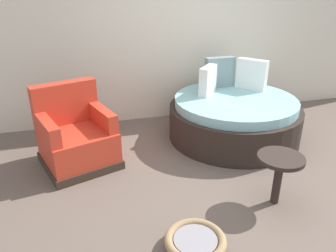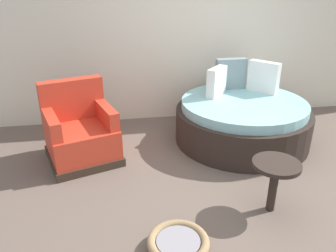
{
  "view_description": "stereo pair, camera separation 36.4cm",
  "coord_description": "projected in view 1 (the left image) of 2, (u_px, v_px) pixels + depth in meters",
  "views": [
    {
      "loc": [
        -1.55,
        -2.79,
        2.04
      ],
      "look_at": [
        -0.65,
        0.41,
        0.55
      ],
      "focal_mm": 35.13,
      "sensor_mm": 36.0,
      "label": 1
    },
    {
      "loc": [
        -1.19,
        -2.86,
        2.04
      ],
      "look_at": [
        -0.65,
        0.41,
        0.55
      ],
      "focal_mm": 35.13,
      "sensor_mm": 36.0,
      "label": 2
    }
  ],
  "objects": [
    {
      "name": "ground_plane",
      "position": [
        234.0,
        180.0,
        3.67
      ],
      "size": [
        8.0,
        8.0,
        0.02
      ],
      "primitive_type": "cube",
      "color": "#66564C"
    },
    {
      "name": "side_table",
      "position": [
        280.0,
        165.0,
        3.11
      ],
      "size": [
        0.44,
        0.44,
        0.52
      ],
      "color": "#2D231E",
      "rests_on": "ground_plane"
    },
    {
      "name": "pet_basket",
      "position": [
        195.0,
        243.0,
        2.68
      ],
      "size": [
        0.51,
        0.51,
        0.13
      ],
      "color": "#9E7F56",
      "rests_on": "ground_plane"
    },
    {
      "name": "round_daybed",
      "position": [
        234.0,
        117.0,
        4.55
      ],
      "size": [
        1.79,
        1.79,
        1.01
      ],
      "color": "#2D231E",
      "rests_on": "ground_plane"
    },
    {
      "name": "back_wall",
      "position": [
        181.0,
        16.0,
        4.84
      ],
      "size": [
        8.0,
        0.12,
        3.09
      ],
      "primitive_type": "cube",
      "color": "silver",
      "rests_on": "ground_plane"
    },
    {
      "name": "red_armchair",
      "position": [
        76.0,
        138.0,
        3.87
      ],
      "size": [
        1.01,
        1.01,
        0.94
      ],
      "color": "#38281E",
      "rests_on": "ground_plane"
    }
  ]
}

